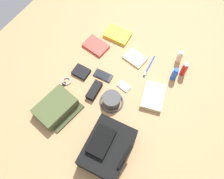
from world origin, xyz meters
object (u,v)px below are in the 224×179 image
at_px(backpack, 107,148).
at_px(bucket_hat, 111,100).
at_px(paperback_novel, 118,35).
at_px(wallet, 81,72).
at_px(notepad, 135,58).
at_px(travel_guidebook, 96,46).
at_px(toothbrush, 149,67).
at_px(lotion_bottle, 180,57).
at_px(toiletry_pouch, 56,108).
at_px(folded_towel, 153,96).
at_px(sunscreen_spray, 184,69).
at_px(sunglasses_case, 94,90).
at_px(media_player, 124,86).
at_px(deodorant_spray, 175,74).
at_px(wristwatch, 66,81).
at_px(cell_phone, 103,75).

xyz_separation_m(backpack, bucket_hat, (-0.28, -0.15, -0.03)).
height_order(paperback_novel, wallet, paperback_novel).
bearing_deg(notepad, travel_guidebook, -69.19).
height_order(paperback_novel, toothbrush, paperback_novel).
bearing_deg(lotion_bottle, bucket_hat, -22.91).
distance_m(toiletry_pouch, folded_towel, 0.64).
bearing_deg(folded_towel, paperback_novel, -122.79).
relative_size(toiletry_pouch, paperback_novel, 1.42).
xyz_separation_m(sunscreen_spray, folded_towel, (0.27, -0.08, -0.04)).
bearing_deg(sunglasses_case, media_player, 127.95).
height_order(backpack, toiletry_pouch, backpack).
bearing_deg(folded_towel, toiletry_pouch, -48.88).
height_order(deodorant_spray, sunglasses_case, deodorant_spray).
bearing_deg(paperback_novel, notepad, 63.96).
xyz_separation_m(toiletry_pouch, media_player, (-0.38, 0.28, -0.03)).
relative_size(sunscreen_spray, wristwatch, 1.73).
distance_m(lotion_bottle, travel_guidebook, 0.61).
xyz_separation_m(bucket_hat, sunglasses_case, (-0.00, -0.14, -0.01)).
relative_size(paperback_novel, cell_phone, 1.43).
bearing_deg(paperback_novel, wallet, -5.57).
relative_size(sunscreen_spray, sunglasses_case, 0.88).
bearing_deg(paperback_novel, toothbrush, 70.78).
distance_m(wristwatch, toothbrush, 0.59).
xyz_separation_m(cell_phone, toothbrush, (-0.23, 0.23, -0.00)).
xyz_separation_m(bucket_hat, sunscreen_spray, (-0.45, 0.30, 0.03)).
bearing_deg(lotion_bottle, paperback_novel, -84.37).
height_order(backpack, notepad, backpack).
distance_m(lotion_bottle, deodorant_spray, 0.15).
distance_m(backpack, wallet, 0.58).
bearing_deg(backpack, wristwatch, -115.39).
bearing_deg(travel_guidebook, sunscreen_spray, 102.55).
relative_size(sunscreen_spray, wallet, 1.12).
bearing_deg(wristwatch, sunglasses_case, 102.03).
relative_size(toiletry_pouch, sunglasses_case, 1.97).
distance_m(sunscreen_spray, toothbrush, 0.24).
bearing_deg(sunscreen_spray, sunglasses_case, -43.87).
xyz_separation_m(bucket_hat, notepad, (-0.38, -0.04, -0.02)).
xyz_separation_m(deodorant_spray, paperback_novel, (-0.10, -0.52, -0.04)).
distance_m(backpack, deodorant_spray, 0.67).
bearing_deg(bucket_hat, toothbrush, 168.48).
distance_m(sunscreen_spray, folded_towel, 0.29).
relative_size(backpack, media_player, 3.79).
height_order(toothbrush, notepad, toothbrush).
bearing_deg(notepad, lotion_bottle, 127.62).
relative_size(travel_guidebook, wallet, 1.66).
xyz_separation_m(travel_guidebook, wristwatch, (0.35, -0.00, -0.00)).
distance_m(wallet, sunglasses_case, 0.18).
relative_size(bucket_hat, sunscreen_spray, 1.30).
relative_size(toiletry_pouch, toothbrush, 1.46).
relative_size(travel_guidebook, notepad, 1.22).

